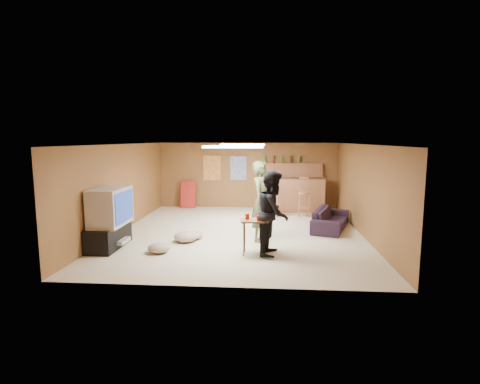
# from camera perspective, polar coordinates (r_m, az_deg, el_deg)

# --- Properties ---
(ground) EXTENTS (7.00, 7.00, 0.00)m
(ground) POSITION_cam_1_polar(r_m,az_deg,el_deg) (9.44, -0.09, -6.19)
(ground) COLOR beige
(ground) RESTS_ON ground
(ceiling) EXTENTS (6.00, 7.00, 0.02)m
(ceiling) POSITION_cam_1_polar(r_m,az_deg,el_deg) (9.15, -0.09, 7.29)
(ceiling) COLOR silver
(ceiling) RESTS_ON ground
(wall_back) EXTENTS (6.00, 0.02, 2.20)m
(wall_back) POSITION_cam_1_polar(r_m,az_deg,el_deg) (12.70, 1.12, 2.54)
(wall_back) COLOR brown
(wall_back) RESTS_ON ground
(wall_front) EXTENTS (6.00, 0.02, 2.20)m
(wall_front) POSITION_cam_1_polar(r_m,az_deg,el_deg) (5.79, -2.75, -4.15)
(wall_front) COLOR brown
(wall_front) RESTS_ON ground
(wall_left) EXTENTS (0.02, 7.00, 2.20)m
(wall_left) POSITION_cam_1_polar(r_m,az_deg,el_deg) (9.92, -17.65, 0.59)
(wall_left) COLOR brown
(wall_left) RESTS_ON ground
(wall_right) EXTENTS (0.02, 7.00, 2.20)m
(wall_right) POSITION_cam_1_polar(r_m,az_deg,el_deg) (9.48, 18.29, 0.24)
(wall_right) COLOR brown
(wall_right) RESTS_ON ground
(tv_stand) EXTENTS (0.55, 1.30, 0.50)m
(tv_stand) POSITION_cam_1_polar(r_m,az_deg,el_deg) (8.60, -19.39, -6.35)
(tv_stand) COLOR black
(tv_stand) RESTS_ON ground
(dvd_box) EXTENTS (0.35, 0.50, 0.08)m
(dvd_box) POSITION_cam_1_polar(r_m,az_deg,el_deg) (8.54, -18.00, -7.08)
(dvd_box) COLOR #B2B2B7
(dvd_box) RESTS_ON tv_stand
(tv_body) EXTENTS (0.60, 1.10, 0.80)m
(tv_body) POSITION_cam_1_polar(r_m,az_deg,el_deg) (8.44, -19.16, -2.10)
(tv_body) COLOR #B2B2B7
(tv_body) RESTS_ON tv_stand
(tv_screen) EXTENTS (0.02, 0.95, 0.65)m
(tv_screen) POSITION_cam_1_polar(r_m,az_deg,el_deg) (8.32, -17.21, -2.15)
(tv_screen) COLOR navy
(tv_screen) RESTS_ON tv_body
(bar_counter) EXTENTS (2.00, 0.60, 1.10)m
(bar_counter) POSITION_cam_1_polar(r_m,az_deg,el_deg) (12.22, 8.00, -0.36)
(bar_counter) COLOR #985837
(bar_counter) RESTS_ON ground
(bar_lip) EXTENTS (2.10, 0.12, 0.05)m
(bar_lip) POSITION_cam_1_polar(r_m,az_deg,el_deg) (11.91, 8.13, 2.09)
(bar_lip) COLOR #3B2312
(bar_lip) RESTS_ON bar_counter
(bar_shelf) EXTENTS (2.00, 0.18, 0.05)m
(bar_shelf) POSITION_cam_1_polar(r_m,az_deg,el_deg) (12.57, 7.96, 4.23)
(bar_shelf) COLOR #985837
(bar_shelf) RESTS_ON bar_backing
(bar_backing) EXTENTS (2.00, 0.14, 0.60)m
(bar_backing) POSITION_cam_1_polar(r_m,az_deg,el_deg) (12.61, 7.92, 2.88)
(bar_backing) COLOR #985837
(bar_backing) RESTS_ON bar_counter
(poster_left) EXTENTS (0.60, 0.03, 0.85)m
(poster_left) POSITION_cam_1_polar(r_m,az_deg,el_deg) (12.76, -4.29, 3.67)
(poster_left) COLOR #BF3F26
(poster_left) RESTS_ON wall_back
(poster_right) EXTENTS (0.55, 0.03, 0.80)m
(poster_right) POSITION_cam_1_polar(r_m,az_deg,el_deg) (12.66, -0.25, 3.65)
(poster_right) COLOR #334C99
(poster_right) RESTS_ON wall_back
(folding_chair_stack) EXTENTS (0.50, 0.26, 0.91)m
(folding_chair_stack) POSITION_cam_1_polar(r_m,az_deg,el_deg) (12.85, -7.89, -0.40)
(folding_chair_stack) COLOR red
(folding_chair_stack) RESTS_ON ground
(ceiling_panel_front) EXTENTS (1.20, 0.60, 0.04)m
(ceiling_panel_front) POSITION_cam_1_polar(r_m,az_deg,el_deg) (7.65, -0.96, 6.91)
(ceiling_panel_front) COLOR white
(ceiling_panel_front) RESTS_ON ceiling
(ceiling_panel_back) EXTENTS (1.20, 0.60, 0.04)m
(ceiling_panel_back) POSITION_cam_1_polar(r_m,az_deg,el_deg) (10.34, 0.42, 7.21)
(ceiling_panel_back) COLOR white
(ceiling_panel_back) RESTS_ON ceiling
(person_olive) EXTENTS (0.64, 0.78, 1.84)m
(person_olive) POSITION_cam_1_polar(r_m,az_deg,el_deg) (8.54, 3.30, -1.40)
(person_olive) COLOR #4C5430
(person_olive) RESTS_ON ground
(person_black) EXTENTS (0.78, 0.93, 1.70)m
(person_black) POSITION_cam_1_polar(r_m,az_deg,el_deg) (7.56, 5.09, -3.20)
(person_black) COLOR black
(person_black) RESTS_ON ground
(sofa) EXTENTS (1.25, 1.96, 0.53)m
(sofa) POSITION_cam_1_polar(r_m,az_deg,el_deg) (10.04, 13.65, -3.99)
(sofa) COLOR black
(sofa) RESTS_ON ground
(tray_table) EXTENTS (0.60, 0.50, 0.72)m
(tray_table) POSITION_cam_1_polar(r_m,az_deg,el_deg) (7.64, 2.15, -6.85)
(tray_table) COLOR #3B2312
(tray_table) RESTS_ON ground
(cup_red_near) EXTENTS (0.10, 0.10, 0.12)m
(cup_red_near) POSITION_cam_1_polar(r_m,az_deg,el_deg) (7.58, 1.12, -3.74)
(cup_red_near) COLOR red
(cup_red_near) RESTS_ON tray_table
(cup_red_far) EXTENTS (0.08, 0.08, 0.11)m
(cup_red_far) POSITION_cam_1_polar(r_m,az_deg,el_deg) (7.48, 2.84, -3.94)
(cup_red_far) COLOR red
(cup_red_far) RESTS_ON tray_table
(cup_blue) EXTENTS (0.08, 0.08, 0.11)m
(cup_blue) POSITION_cam_1_polar(r_m,az_deg,el_deg) (7.64, 3.04, -3.69)
(cup_blue) COLOR navy
(cup_blue) RESTS_ON tray_table
(bar_stool_left) EXTENTS (0.45, 0.45, 1.19)m
(bar_stool_left) POSITION_cam_1_polar(r_m,az_deg,el_deg) (11.28, 5.10, -0.78)
(bar_stool_left) COLOR #985837
(bar_stool_left) RESTS_ON ground
(bar_stool_right) EXTENTS (0.52, 0.52, 1.34)m
(bar_stool_right) POSITION_cam_1_polar(r_m,az_deg,el_deg) (11.43, 9.71, -0.36)
(bar_stool_right) COLOR #985837
(bar_stool_right) RESTS_ON ground
(cushion_near_tv) EXTENTS (0.68, 0.68, 0.24)m
(cushion_near_tv) POSITION_cam_1_polar(r_m,az_deg,el_deg) (8.68, -8.26, -6.72)
(cushion_near_tv) COLOR gray
(cushion_near_tv) RESTS_ON ground
(cushion_mid) EXTENTS (0.45, 0.45, 0.19)m
(cushion_mid) POSITION_cam_1_polar(r_m,az_deg,el_deg) (8.90, -7.05, -6.50)
(cushion_mid) COLOR gray
(cushion_mid) RESTS_ON ground
(cushion_far) EXTENTS (0.59, 0.59, 0.21)m
(cushion_far) POSITION_cam_1_polar(r_m,az_deg,el_deg) (7.98, -12.26, -8.29)
(cushion_far) COLOR gray
(cushion_far) RESTS_ON ground
(bottle_row) EXTENTS (1.20, 0.08, 0.26)m
(bottle_row) POSITION_cam_1_polar(r_m,az_deg,el_deg) (12.52, 6.42, 4.96)
(bottle_row) COLOR #3F7233
(bottle_row) RESTS_ON bar_shelf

